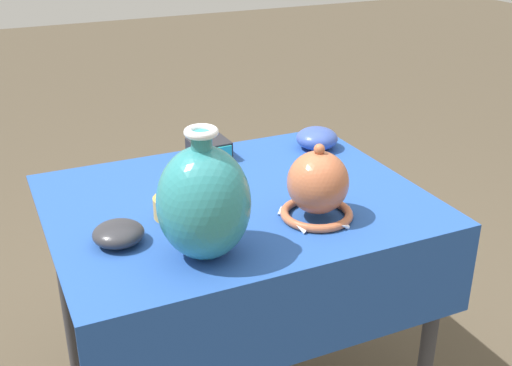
{
  "coord_description": "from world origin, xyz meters",
  "views": [
    {
      "loc": [
        -0.6,
        -1.46,
        1.53
      ],
      "look_at": [
        -0.02,
        -0.17,
        0.88
      ],
      "focal_mm": 45.0,
      "sensor_mm": 36.0,
      "label": 1
    }
  ],
  "objects_px": {
    "vase_tall_bulbous": "(204,202)",
    "bowl_shallow_cobalt": "(317,138)",
    "vase_dome_bell": "(318,187)",
    "pot_squat_ochre": "(173,207)",
    "bowl_shallow_charcoal": "(118,234)",
    "mosaic_tile_box": "(209,150)"
  },
  "relations": [
    {
      "from": "bowl_shallow_cobalt",
      "to": "bowl_shallow_charcoal",
      "type": "height_order",
      "value": "bowl_shallow_cobalt"
    },
    {
      "from": "pot_squat_ochre",
      "to": "bowl_shallow_charcoal",
      "type": "bearing_deg",
      "value": -153.56
    },
    {
      "from": "pot_squat_ochre",
      "to": "bowl_shallow_cobalt",
      "type": "height_order",
      "value": "bowl_shallow_cobalt"
    },
    {
      "from": "mosaic_tile_box",
      "to": "bowl_shallow_charcoal",
      "type": "height_order",
      "value": "mosaic_tile_box"
    },
    {
      "from": "pot_squat_ochre",
      "to": "mosaic_tile_box",
      "type": "bearing_deg",
      "value": 55.81
    },
    {
      "from": "bowl_shallow_charcoal",
      "to": "vase_tall_bulbous",
      "type": "bearing_deg",
      "value": -38.4
    },
    {
      "from": "bowl_shallow_cobalt",
      "to": "bowl_shallow_charcoal",
      "type": "relative_size",
      "value": 1.1
    },
    {
      "from": "vase_tall_bulbous",
      "to": "mosaic_tile_box",
      "type": "relative_size",
      "value": 2.56
    },
    {
      "from": "vase_dome_bell",
      "to": "pot_squat_ochre",
      "type": "distance_m",
      "value": 0.37
    },
    {
      "from": "vase_tall_bulbous",
      "to": "bowl_shallow_cobalt",
      "type": "relative_size",
      "value": 2.3
    },
    {
      "from": "vase_tall_bulbous",
      "to": "vase_dome_bell",
      "type": "height_order",
      "value": "vase_tall_bulbous"
    },
    {
      "from": "vase_tall_bulbous",
      "to": "pot_squat_ochre",
      "type": "relative_size",
      "value": 3.01
    },
    {
      "from": "mosaic_tile_box",
      "to": "pot_squat_ochre",
      "type": "bearing_deg",
      "value": -126.27
    },
    {
      "from": "pot_squat_ochre",
      "to": "bowl_shallow_charcoal",
      "type": "relative_size",
      "value": 0.84
    },
    {
      "from": "pot_squat_ochre",
      "to": "vase_tall_bulbous",
      "type": "bearing_deg",
      "value": -87.93
    },
    {
      "from": "pot_squat_ochre",
      "to": "bowl_shallow_cobalt",
      "type": "bearing_deg",
      "value": 25.0
    },
    {
      "from": "vase_tall_bulbous",
      "to": "mosaic_tile_box",
      "type": "distance_m",
      "value": 0.59
    },
    {
      "from": "pot_squat_ochre",
      "to": "bowl_shallow_charcoal",
      "type": "distance_m",
      "value": 0.18
    },
    {
      "from": "vase_tall_bulbous",
      "to": "vase_dome_bell",
      "type": "bearing_deg",
      "value": 9.96
    },
    {
      "from": "vase_tall_bulbous",
      "to": "vase_dome_bell",
      "type": "relative_size",
      "value": 1.52
    },
    {
      "from": "vase_tall_bulbous",
      "to": "pot_squat_ochre",
      "type": "distance_m",
      "value": 0.24
    },
    {
      "from": "bowl_shallow_cobalt",
      "to": "vase_dome_bell",
      "type": "bearing_deg",
      "value": -119.48
    }
  ]
}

